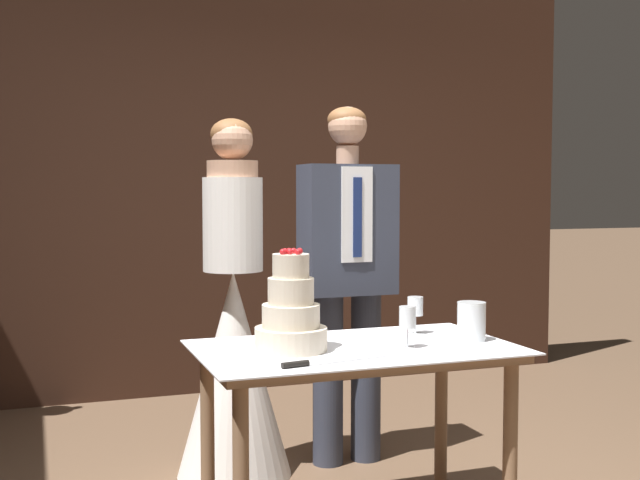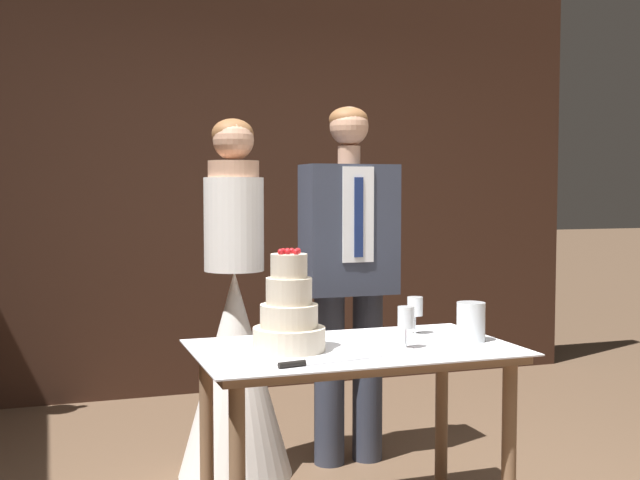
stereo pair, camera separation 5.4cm
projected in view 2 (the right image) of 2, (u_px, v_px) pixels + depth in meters
The scene contains 9 objects.
wall_back at pixel (228, 175), 5.38m from camera, with size 5.12×0.12×2.90m, color #382116.
cake_table at pixel (354, 372), 3.11m from camera, with size 1.23×0.73×0.75m.
tiered_cake at pixel (289, 315), 3.02m from camera, with size 0.27×0.27×0.39m.
cake_knife at pixel (312, 363), 2.78m from camera, with size 0.42×0.09×0.02m.
wine_glass_near at pixel (406, 320), 3.06m from camera, with size 0.06×0.06×0.16m.
wine_glass_middle at pixel (415, 309), 3.36m from camera, with size 0.07×0.07×0.16m.
hurricane_candle at pixel (471, 323), 3.21m from camera, with size 0.11×0.11×0.16m.
bride at pixel (235, 347), 3.78m from camera, with size 0.54×0.54×1.69m.
groom at pixel (349, 266), 3.94m from camera, with size 0.45×0.25×1.76m.
Camera 2 is at (-1.15, -2.83, 1.36)m, focal length 45.00 mm.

